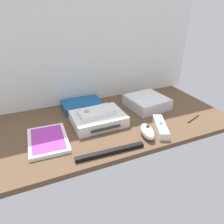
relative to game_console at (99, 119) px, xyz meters
The scene contains 11 objects.
ground_plane 7.01cm from the game_console, ahead, with size 100.00×48.00×2.00cm, color brown.
back_wall 39.39cm from the game_console, 76.01° to the left, with size 110.00×1.20×64.00cm, color white.
game_console is the anchor object (origin of this frame).
mini_computer 27.14cm from the game_console, 11.80° to the left, with size 18.71×18.71×5.30cm.
game_case 21.84cm from the game_console, 167.16° to the right, with size 14.48×19.62×1.56cm.
network_router 16.81cm from the game_console, 97.55° to the left, with size 18.03×12.43×3.40cm.
remote_wand 25.14cm from the game_console, 34.79° to the right, with size 9.10×15.03×3.40cm.
remote_nunchuk 20.90cm from the game_console, 49.21° to the right, with size 6.43×10.71×5.10cm.
remote_classic_pad 3.33cm from the game_console, 145.92° to the left, with size 15.16×9.46×2.40cm.
sensor_bar 20.17cm from the game_console, 98.73° to the right, with size 24.00×1.80×1.40cm, color black.
stylus_pen 41.01cm from the game_console, 18.18° to the right, with size 0.70×0.70×9.00cm, color black.
Camera 1 is at (-30.95, -71.79, 44.99)cm, focal length 33.73 mm.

